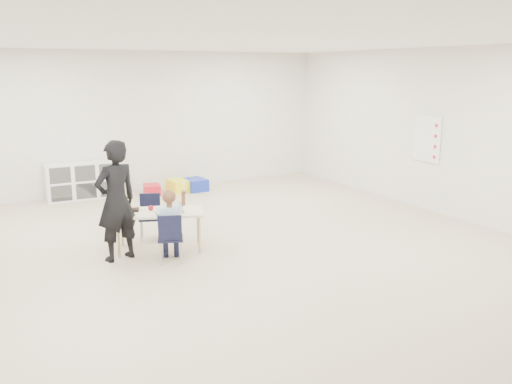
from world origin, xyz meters
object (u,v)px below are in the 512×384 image
table (160,230)px  chair_near (170,237)px  child (170,223)px  adult (116,201)px  cubby_shelf (84,180)px

table → chair_near: 0.54m
child → adult: 0.75m
chair_near → cubby_shelf: 4.18m
child → cubby_shelf: child is taller
chair_near → child: 0.19m
table → chair_near: (-0.03, -0.54, 0.05)m
chair_near → table: bearing=106.2°
child → adult: size_ratio=0.65×
chair_near → child: bearing=0.0°
child → adult: bearing=164.6°
table → child: size_ratio=1.28×
table → cubby_shelf: bearing=114.7°
table → child: child is taller
table → child: 0.59m
chair_near → adult: adult is taller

